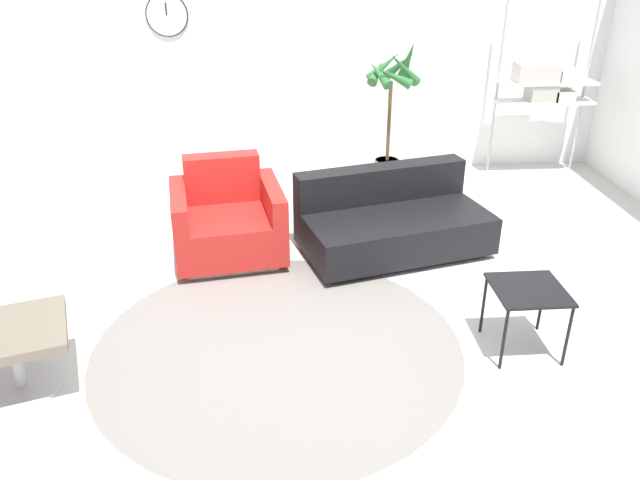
% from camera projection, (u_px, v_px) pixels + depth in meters
% --- Properties ---
extents(ground_plane, '(12.00, 12.00, 0.00)m').
position_uv_depth(ground_plane, '(320.00, 340.00, 4.02)').
color(ground_plane, silver).
extents(wall_back, '(12.00, 0.09, 2.80)m').
position_uv_depth(wall_back, '(295.00, 38.00, 6.33)').
color(wall_back, white).
rests_on(wall_back, ground_plane).
extents(round_rug, '(2.33, 2.33, 0.01)m').
position_uv_depth(round_rug, '(278.00, 347.00, 3.95)').
color(round_rug, slate).
rests_on(round_rug, ground_plane).
extents(armchair_red, '(0.96, 0.90, 0.77)m').
position_uv_depth(armchair_red, '(227.00, 223.00, 4.97)').
color(armchair_red, silver).
rests_on(armchair_red, ground_plane).
extents(couch_low, '(1.63, 1.15, 0.64)m').
position_uv_depth(couch_low, '(392.00, 223.00, 5.08)').
color(couch_low, black).
rests_on(couch_low, ground_plane).
extents(side_table, '(0.43, 0.43, 0.44)m').
position_uv_depth(side_table, '(528.00, 295.00, 3.78)').
color(side_table, black).
rests_on(side_table, ground_plane).
extents(potted_plant, '(0.53, 0.56, 1.50)m').
position_uv_depth(potted_plant, '(390.00, 115.00, 6.10)').
color(potted_plant, brown).
rests_on(potted_plant, ground_plane).
extents(shelf_unit, '(1.00, 0.28, 1.88)m').
position_uv_depth(shelf_unit, '(545.00, 84.00, 6.40)').
color(shelf_unit, '#BCBCC1').
rests_on(shelf_unit, ground_plane).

